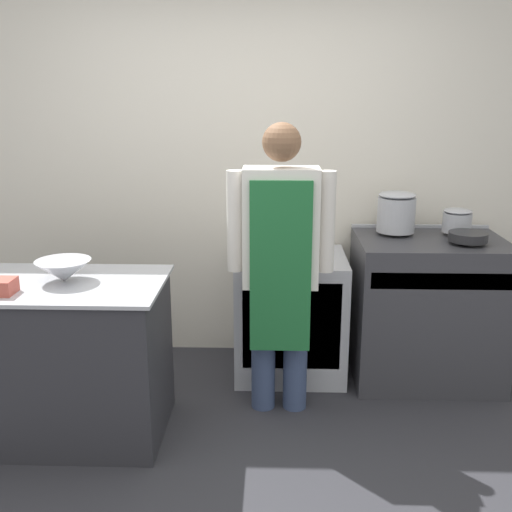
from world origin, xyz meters
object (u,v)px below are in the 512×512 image
object	(u,v)px
fridge_unit	(290,314)
stock_pot	(396,212)
stove	(426,309)
sauce_pot	(457,220)
person_cook	(280,255)
saute_pan	(468,237)
mixing_bowl	(64,271)
plastic_tub	(2,286)

from	to	relation	value
fridge_unit	stock_pot	size ratio (longest dim) A/B	3.08
stove	stock_pot	distance (m)	0.66
fridge_unit	sauce_pot	world-z (taller)	sauce_pot
person_cook	stove	bearing A→B (deg)	25.09
stove	person_cook	bearing A→B (deg)	-154.91
sauce_pot	stock_pot	bearing A→B (deg)	180.00
stove	saute_pan	xyz separation A→B (m)	(0.18, -0.12, 0.51)
stove	stock_pot	xyz separation A→B (m)	(-0.21, 0.12, 0.61)
stove	person_cook	size ratio (longest dim) A/B	0.57
mixing_bowl	saute_pan	world-z (taller)	saute_pan
mixing_bowl	plastic_tub	xyz separation A→B (m)	(-0.24, -0.21, -0.02)
plastic_tub	person_cook	bearing A→B (deg)	19.29
stove	sauce_pot	xyz separation A→B (m)	(0.18, 0.12, 0.56)
mixing_bowl	stock_pot	bearing A→B (deg)	24.05
stove	saute_pan	distance (m)	0.56
saute_pan	plastic_tub	bearing A→B (deg)	-162.16
stock_pot	saute_pan	bearing A→B (deg)	-31.50
sauce_pot	plastic_tub	bearing A→B (deg)	-157.35
plastic_tub	sauce_pot	xyz separation A→B (m)	(2.50, 1.04, 0.13)
fridge_unit	person_cook	bearing A→B (deg)	-98.55
stove	mixing_bowl	world-z (taller)	mixing_bowl
stock_pot	person_cook	bearing A→B (deg)	-142.74
stove	mixing_bowl	bearing A→B (deg)	-161.02
plastic_tub	sauce_pot	distance (m)	2.71
plastic_tub	sauce_pot	bearing A→B (deg)	22.65
stock_pot	saute_pan	xyz separation A→B (m)	(0.39, -0.24, -0.10)
stove	mixing_bowl	distance (m)	2.25
stove	plastic_tub	distance (m)	2.53
saute_pan	stove	bearing A→B (deg)	147.17
person_cook	mixing_bowl	size ratio (longest dim) A/B	5.79
saute_pan	sauce_pot	bearing A→B (deg)	90.00
saute_pan	sauce_pot	xyz separation A→B (m)	(-0.00, 0.24, 0.05)
fridge_unit	saute_pan	bearing A→B (deg)	-9.13
mixing_bowl	person_cook	bearing A→B (deg)	13.48
stove	plastic_tub	world-z (taller)	stove
person_cook	stock_pot	xyz separation A→B (m)	(0.74, 0.57, 0.14)
mixing_bowl	saute_pan	size ratio (longest dim) A/B	1.24
plastic_tub	stock_pot	world-z (taller)	stock_pot
fridge_unit	plastic_tub	size ratio (longest dim) A/B	6.35
stove	person_cook	xyz separation A→B (m)	(-0.95, -0.44, 0.47)
stove	fridge_unit	distance (m)	0.88
saute_pan	mixing_bowl	bearing A→B (deg)	-165.22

